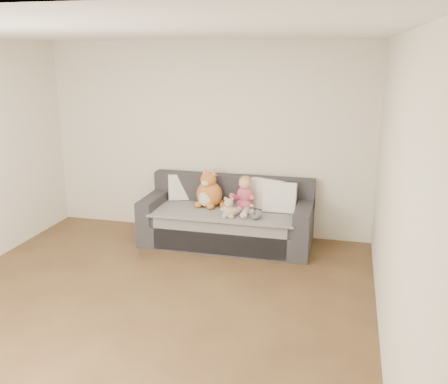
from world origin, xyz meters
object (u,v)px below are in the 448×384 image
at_px(plush_cat, 209,192).
at_px(toddler, 244,197).
at_px(teddy_bear, 229,209).
at_px(sippy_cup, 231,213).
at_px(sofa, 228,220).

bearing_deg(plush_cat, toddler, 0.86).
height_order(teddy_bear, sippy_cup, teddy_bear).
relative_size(sofa, teddy_bear, 8.31).
relative_size(sofa, toddler, 4.64).
distance_m(toddler, teddy_bear, 0.33).
relative_size(toddler, plush_cat, 0.90).
distance_m(toddler, plush_cat, 0.51).
xyz_separation_m(teddy_bear, sippy_cup, (0.02, 0.03, -0.05)).
distance_m(plush_cat, sippy_cup, 0.55).
height_order(sofa, sippy_cup, sofa).
bearing_deg(sippy_cup, plush_cat, 136.31).
distance_m(sofa, teddy_bear, 0.45).
height_order(sofa, plush_cat, plush_cat).
height_order(sofa, teddy_bear, sofa).
bearing_deg(toddler, sippy_cup, -107.96).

